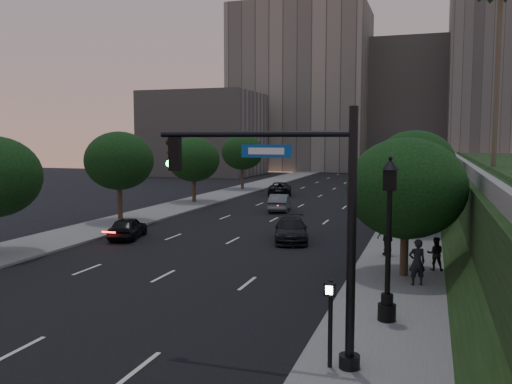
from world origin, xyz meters
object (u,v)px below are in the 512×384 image
(street_lamp, at_px, (388,247))
(pedestrian_c, at_px, (388,237))
(sedan_near_left, at_px, (128,228))
(sedan_far_left, at_px, (280,189))
(traffic_signal_mast, at_px, (310,234))
(sedan_far_right, at_px, (387,191))
(sedan_mid_left, at_px, (280,203))
(sedan_near_right, at_px, (291,230))
(pedestrian_a, at_px, (417,262))
(pedestrian_b, at_px, (435,254))

(street_lamp, height_order, pedestrian_c, street_lamp)
(sedan_near_left, height_order, sedan_far_left, sedan_far_left)
(traffic_signal_mast, bearing_deg, sedan_far_right, 91.75)
(sedan_mid_left, xyz_separation_m, sedan_far_left, (-3.44, 12.51, -0.00))
(sedan_mid_left, xyz_separation_m, sedan_far_right, (7.91, 12.95, 0.01))
(sedan_near_right, bearing_deg, pedestrian_a, -63.43)
(pedestrian_a, bearing_deg, traffic_signal_mast, 52.63)
(sedan_mid_left, xyz_separation_m, pedestrian_a, (11.80, -21.44, 0.37))
(traffic_signal_mast, height_order, sedan_near_left, traffic_signal_mast)
(pedestrian_a, height_order, pedestrian_c, pedestrian_a)
(traffic_signal_mast, relative_size, pedestrian_c, 3.67)
(pedestrian_b, distance_m, pedestrian_c, 3.45)
(traffic_signal_mast, distance_m, sedan_far_right, 43.53)
(street_lamp, xyz_separation_m, pedestrian_c, (-0.75, 10.35, -1.53))
(street_lamp, distance_m, sedan_far_right, 39.43)
(sedan_near_left, height_order, sedan_far_right, sedan_far_right)
(street_lamp, distance_m, pedestrian_b, 8.14)
(street_lamp, height_order, sedan_near_right, street_lamp)
(street_lamp, bearing_deg, sedan_far_left, 110.37)
(street_lamp, xyz_separation_m, sedan_near_right, (-6.68, 13.38, -1.94))
(traffic_signal_mast, xyz_separation_m, sedan_near_left, (-14.80, 15.25, -2.99))
(sedan_mid_left, distance_m, sedan_far_left, 12.97)
(pedestrian_a, xyz_separation_m, pedestrian_b, (0.74, 2.93, -0.19))
(street_lamp, relative_size, sedan_far_left, 1.06)
(sedan_far_left, xyz_separation_m, sedan_far_right, (11.35, 0.45, 0.02))
(sedan_mid_left, bearing_deg, street_lamp, 103.39)
(pedestrian_b, bearing_deg, pedestrian_a, 71.39)
(sedan_far_right, bearing_deg, pedestrian_a, -84.41)
(traffic_signal_mast, distance_m, sedan_near_left, 21.46)
(sedan_near_right, bearing_deg, sedan_near_left, 178.19)
(traffic_signal_mast, distance_m, pedestrian_a, 9.72)
(sedan_near_right, bearing_deg, pedestrian_b, -48.94)
(sedan_far_right, height_order, pedestrian_b, pedestrian_b)
(sedan_far_right, bearing_deg, sedan_near_left, -116.43)
(sedan_far_left, height_order, pedestrian_a, pedestrian_a)
(sedan_far_right, xyz_separation_m, pedestrian_c, (2.31, -28.91, 0.35))
(sedan_mid_left, bearing_deg, sedan_near_left, 60.65)
(sedan_near_left, distance_m, sedan_far_left, 27.80)
(pedestrian_b, height_order, pedestrian_c, pedestrian_c)
(sedan_near_right, relative_size, sedan_far_right, 1.08)
(traffic_signal_mast, height_order, pedestrian_c, traffic_signal_mast)
(sedan_far_left, relative_size, sedan_far_right, 1.20)
(pedestrian_c, bearing_deg, sedan_near_right, -49.74)
(sedan_near_left, height_order, sedan_near_right, sedan_near_right)
(traffic_signal_mast, bearing_deg, sedan_near_right, 105.76)
(sedan_far_left, bearing_deg, traffic_signal_mast, 92.52)
(street_lamp, distance_m, sedan_far_left, 41.45)
(sedan_far_right, bearing_deg, pedestrian_b, -82.49)
(sedan_far_right, distance_m, pedestrian_c, 29.00)
(sedan_near_left, bearing_deg, pedestrian_b, 155.87)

